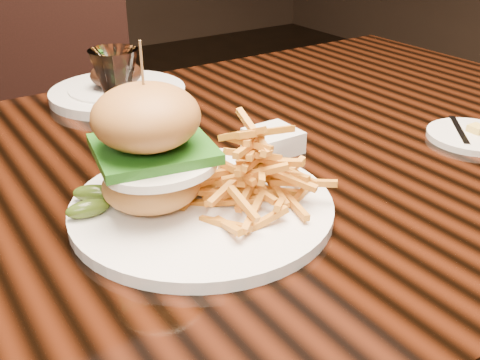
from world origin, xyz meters
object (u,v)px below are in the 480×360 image
wine_glass (116,85)px  chair_far (55,116)px  dining_table (202,212)px  burger_plate (199,169)px  far_dish (118,89)px

wine_glass → chair_far: bearing=81.0°
dining_table → burger_plate: (-0.06, -0.11, 0.14)m
burger_plate → wine_glass: 0.17m
burger_plate → far_dish: bearing=102.3°
burger_plate → chair_far: (0.10, 1.00, -0.27)m
burger_plate → dining_table: bearing=82.9°
far_dish → dining_table: bearing=-93.5°
dining_table → far_dish: size_ratio=6.32×
dining_table → wine_glass: 0.23m
dining_table → wine_glass: wine_glass is taller
far_dish → chair_far: size_ratio=0.27×
dining_table → wine_glass: size_ratio=9.31×
dining_table → burger_plate: burger_plate is taller
wine_glass → chair_far: (0.13, 0.84, -0.34)m
dining_table → far_dish: 0.36m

